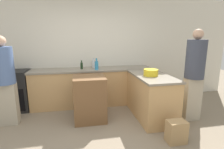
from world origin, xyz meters
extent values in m
plane|color=gray|center=(0.00, 0.00, 0.00)|extent=(14.00, 14.00, 0.00)
cube|color=silver|center=(0.00, 2.12, 1.35)|extent=(8.00, 0.06, 2.70)
cube|color=tan|center=(0.00, 1.78, 0.44)|extent=(2.94, 0.61, 0.88)
cube|color=gray|center=(0.00, 1.78, 0.90)|extent=(2.97, 0.64, 0.04)
cube|color=tan|center=(1.14, 0.82, 0.44)|extent=(0.66, 1.32, 0.88)
cube|color=gray|center=(1.14, 0.82, 0.90)|extent=(0.69, 1.35, 0.04)
cube|color=black|center=(-1.87, 1.78, 0.46)|extent=(0.76, 0.61, 0.92)
cube|color=black|center=(-1.87, 1.47, 0.32)|extent=(0.64, 0.01, 0.52)
cube|color=black|center=(-1.87, 1.78, 0.93)|extent=(0.70, 0.56, 0.01)
cube|color=brown|center=(-0.15, 0.93, 0.46)|extent=(0.64, 0.62, 0.91)
cylinder|color=yellow|center=(1.09, 0.76, 0.99)|extent=(0.29, 0.29, 0.13)
cylinder|color=silver|center=(0.04, 1.92, 1.01)|extent=(0.09, 0.09, 0.17)
cylinder|color=silver|center=(0.04, 1.92, 1.13)|extent=(0.04, 0.04, 0.07)
cylinder|color=black|center=(-0.27, 1.78, 1.00)|extent=(0.06, 0.06, 0.15)
cylinder|color=black|center=(-0.27, 1.78, 1.11)|extent=(0.03, 0.03, 0.06)
cylinder|color=#338CBF|center=(0.08, 1.63, 1.02)|extent=(0.09, 0.09, 0.20)
cylinder|color=#338CBF|center=(0.08, 1.63, 1.15)|extent=(0.04, 0.04, 0.08)
cube|color=#ADA38E|center=(-1.72, 1.04, 0.41)|extent=(0.33, 0.20, 0.83)
cylinder|color=#4C6699|center=(-1.72, 1.04, 1.17)|extent=(0.36, 0.36, 0.69)
sphere|color=tan|center=(-1.72, 1.04, 1.62)|extent=(0.20, 0.20, 0.20)
cube|color=#ADA38E|center=(1.91, 0.53, 0.44)|extent=(0.33, 0.20, 0.89)
cylinder|color=#383D4C|center=(1.91, 0.53, 1.26)|extent=(0.37, 0.37, 0.76)
sphere|color=tan|center=(1.91, 0.53, 1.74)|extent=(0.20, 0.20, 0.20)
cube|color=#A88456|center=(1.17, -0.17, 0.19)|extent=(0.31, 0.21, 0.37)
camera|label=1|loc=(-0.36, -2.49, 1.71)|focal=28.00mm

